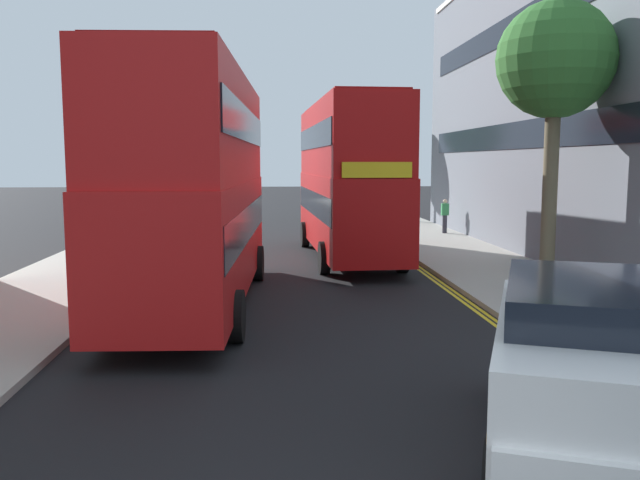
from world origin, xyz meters
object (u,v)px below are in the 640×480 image
double_decker_bus_oncoming (347,175)px  pedestrian_far (445,215)px  double_decker_bus_away (196,182)px  taxi_minivan (581,372)px

double_decker_bus_oncoming → pedestrian_far: bearing=51.1°
double_decker_bus_away → double_decker_bus_oncoming: same height
double_decker_bus_away → double_decker_bus_oncoming: bearing=59.1°
double_decker_bus_oncoming → taxi_minivan: 16.57m
double_decker_bus_away → taxi_minivan: bearing=-58.5°
pedestrian_far → double_decker_bus_oncoming: bearing=-128.9°
double_decker_bus_oncoming → taxi_minivan: size_ratio=2.11×
taxi_minivan → pedestrian_far: bearing=78.7°
taxi_minivan → pedestrian_far: taxi_minivan is taller
taxi_minivan → pedestrian_far: 23.70m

